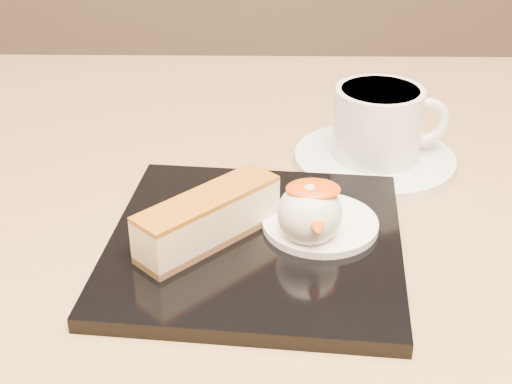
{
  "coord_description": "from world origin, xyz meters",
  "views": [
    {
      "loc": [
        0.06,
        -0.51,
        1.03
      ],
      "look_at": [
        0.06,
        -0.04,
        0.76
      ],
      "focal_mm": 50.0,
      "sensor_mm": 36.0,
      "label": 1
    }
  ],
  "objects_px": {
    "table": "(197,350)",
    "saucer": "(374,160)",
    "dessert_plate": "(256,243)",
    "cheesecake": "(208,218)",
    "coffee_cup": "(380,121)",
    "ice_cream_scoop": "(310,213)"
  },
  "relations": [
    {
      "from": "table",
      "to": "saucer",
      "type": "bearing_deg",
      "value": 27.58
    },
    {
      "from": "dessert_plate",
      "to": "ice_cream_scoop",
      "type": "xyz_separation_m",
      "value": [
        0.04,
        -0.0,
        0.03
      ]
    },
    {
      "from": "dessert_plate",
      "to": "cheesecake",
      "type": "xyz_separation_m",
      "value": [
        -0.04,
        -0.01,
        0.03
      ]
    },
    {
      "from": "table",
      "to": "saucer",
      "type": "xyz_separation_m",
      "value": [
        0.17,
        0.09,
        0.16
      ]
    },
    {
      "from": "saucer",
      "to": "cheesecake",
      "type": "bearing_deg",
      "value": -133.79
    },
    {
      "from": "cheesecake",
      "to": "saucer",
      "type": "xyz_separation_m",
      "value": [
        0.14,
        0.15,
        -0.03
      ]
    },
    {
      "from": "cheesecake",
      "to": "saucer",
      "type": "bearing_deg",
      "value": 0.86
    },
    {
      "from": "dessert_plate",
      "to": "ice_cream_scoop",
      "type": "distance_m",
      "value": 0.05
    },
    {
      "from": "saucer",
      "to": "coffee_cup",
      "type": "xyz_separation_m",
      "value": [
        0.0,
        0.0,
        0.04
      ]
    },
    {
      "from": "saucer",
      "to": "ice_cream_scoop",
      "type": "bearing_deg",
      "value": -114.75
    },
    {
      "from": "table",
      "to": "cheesecake",
      "type": "height_order",
      "value": "cheesecake"
    },
    {
      "from": "table",
      "to": "dessert_plate",
      "type": "distance_m",
      "value": 0.18
    },
    {
      "from": "cheesecake",
      "to": "ice_cream_scoop",
      "type": "bearing_deg",
      "value": -45.36
    },
    {
      "from": "table",
      "to": "saucer",
      "type": "height_order",
      "value": "saucer"
    },
    {
      "from": "coffee_cup",
      "to": "dessert_plate",
      "type": "bearing_deg",
      "value": -132.64
    },
    {
      "from": "ice_cream_scoop",
      "to": "table",
      "type": "bearing_deg",
      "value": 146.46
    },
    {
      "from": "table",
      "to": "ice_cream_scoop",
      "type": "relative_size",
      "value": 16.61
    },
    {
      "from": "cheesecake",
      "to": "ice_cream_scoop",
      "type": "relative_size",
      "value": 2.23
    },
    {
      "from": "table",
      "to": "ice_cream_scoop",
      "type": "xyz_separation_m",
      "value": [
        0.1,
        -0.06,
        0.19
      ]
    },
    {
      "from": "saucer",
      "to": "table",
      "type": "bearing_deg",
      "value": -152.42
    },
    {
      "from": "table",
      "to": "coffee_cup",
      "type": "bearing_deg",
      "value": 27.34
    },
    {
      "from": "table",
      "to": "saucer",
      "type": "relative_size",
      "value": 5.33
    }
  ]
}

